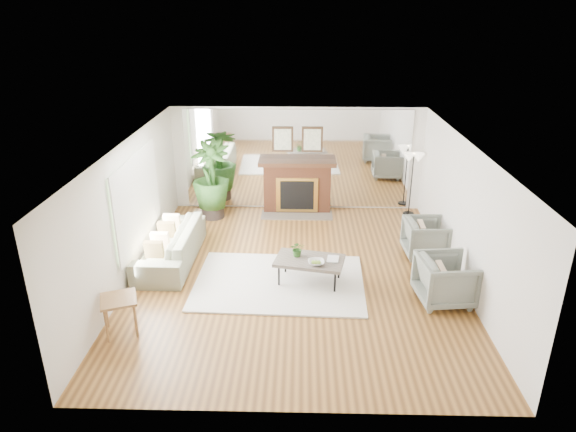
{
  "coord_description": "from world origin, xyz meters",
  "views": [
    {
      "loc": [
        0.09,
        -8.46,
        4.69
      ],
      "look_at": [
        -0.15,
        0.6,
        0.95
      ],
      "focal_mm": 32.0,
      "sensor_mm": 36.0,
      "label": 1
    }
  ],
  "objects_px": {
    "potted_ficus": "(211,178)",
    "floor_lamp": "(413,163)",
    "armchair_front": "(446,280)",
    "sofa": "(171,245)",
    "side_table": "(119,304)",
    "fireplace": "(297,185)",
    "coffee_table": "(309,261)",
    "armchair_back": "(426,238)"
  },
  "relations": [
    {
      "from": "sofa",
      "to": "fireplace",
      "type": "bearing_deg",
      "value": 138.83
    },
    {
      "from": "armchair_front",
      "to": "floor_lamp",
      "type": "height_order",
      "value": "floor_lamp"
    },
    {
      "from": "sofa",
      "to": "potted_ficus",
      "type": "relative_size",
      "value": 1.3
    },
    {
      "from": "coffee_table",
      "to": "sofa",
      "type": "relative_size",
      "value": 0.55
    },
    {
      "from": "fireplace",
      "to": "floor_lamp",
      "type": "distance_m",
      "value": 2.78
    },
    {
      "from": "side_table",
      "to": "floor_lamp",
      "type": "xyz_separation_m",
      "value": [
        5.35,
        4.96,
        0.8
      ]
    },
    {
      "from": "armchair_front",
      "to": "side_table",
      "type": "xyz_separation_m",
      "value": [
        -5.19,
        -1.03,
        0.09
      ]
    },
    {
      "from": "floor_lamp",
      "to": "side_table",
      "type": "bearing_deg",
      "value": -137.15
    },
    {
      "from": "sofa",
      "to": "floor_lamp",
      "type": "distance_m",
      "value": 5.83
    },
    {
      "from": "armchair_back",
      "to": "armchair_front",
      "type": "bearing_deg",
      "value": 175.55
    },
    {
      "from": "armchair_front",
      "to": "sofa",
      "type": "bearing_deg",
      "value": 68.19
    },
    {
      "from": "sofa",
      "to": "potted_ficus",
      "type": "height_order",
      "value": "potted_ficus"
    },
    {
      "from": "coffee_table",
      "to": "fireplace",
      "type": "bearing_deg",
      "value": 94.16
    },
    {
      "from": "armchair_front",
      "to": "potted_ficus",
      "type": "bearing_deg",
      "value": 44.77
    },
    {
      "from": "armchair_back",
      "to": "side_table",
      "type": "distance_m",
      "value": 5.95
    },
    {
      "from": "sofa",
      "to": "floor_lamp",
      "type": "height_order",
      "value": "floor_lamp"
    },
    {
      "from": "coffee_table",
      "to": "potted_ficus",
      "type": "height_order",
      "value": "potted_ficus"
    },
    {
      "from": "fireplace",
      "to": "sofa",
      "type": "height_order",
      "value": "fireplace"
    },
    {
      "from": "coffee_table",
      "to": "sofa",
      "type": "distance_m",
      "value": 2.83
    },
    {
      "from": "potted_ficus",
      "to": "armchair_front",
      "type": "bearing_deg",
      "value": -38.78
    },
    {
      "from": "fireplace",
      "to": "side_table",
      "type": "xyz_separation_m",
      "value": [
        -2.65,
        -5.12,
        -0.16
      ]
    },
    {
      "from": "potted_ficus",
      "to": "floor_lamp",
      "type": "bearing_deg",
      "value": 3.54
    },
    {
      "from": "coffee_table",
      "to": "sofa",
      "type": "bearing_deg",
      "value": 163.25
    },
    {
      "from": "fireplace",
      "to": "potted_ficus",
      "type": "distance_m",
      "value": 2.07
    },
    {
      "from": "armchair_front",
      "to": "fireplace",
      "type": "bearing_deg",
      "value": 25.36
    },
    {
      "from": "armchair_front",
      "to": "side_table",
      "type": "relative_size",
      "value": 1.34
    },
    {
      "from": "side_table",
      "to": "sofa",
      "type": "bearing_deg",
      "value": 85.23
    },
    {
      "from": "fireplace",
      "to": "coffee_table",
      "type": "xyz_separation_m",
      "value": [
        0.26,
        -3.54,
        -0.22
      ]
    },
    {
      "from": "sofa",
      "to": "armchair_front",
      "type": "relative_size",
      "value": 2.65
    },
    {
      "from": "coffee_table",
      "to": "armchair_front",
      "type": "height_order",
      "value": "armchair_front"
    },
    {
      "from": "coffee_table",
      "to": "armchair_back",
      "type": "xyz_separation_m",
      "value": [
        2.34,
        1.21,
        -0.07
      ]
    },
    {
      "from": "floor_lamp",
      "to": "armchair_back",
      "type": "bearing_deg",
      "value": -92.64
    },
    {
      "from": "fireplace",
      "to": "potted_ficus",
      "type": "bearing_deg",
      "value": -167.32
    },
    {
      "from": "coffee_table",
      "to": "floor_lamp",
      "type": "bearing_deg",
      "value": 54.14
    },
    {
      "from": "armchair_front",
      "to": "potted_ficus",
      "type": "distance_m",
      "value": 5.85
    },
    {
      "from": "sofa",
      "to": "coffee_table",
      "type": "bearing_deg",
      "value": 74.05
    },
    {
      "from": "sofa",
      "to": "armchair_front",
      "type": "distance_m",
      "value": 5.17
    },
    {
      "from": "armchair_front",
      "to": "floor_lamp",
      "type": "xyz_separation_m",
      "value": [
        0.16,
        3.94,
        0.89
      ]
    },
    {
      "from": "floor_lamp",
      "to": "sofa",
      "type": "bearing_deg",
      "value": -153.53
    },
    {
      "from": "fireplace",
      "to": "coffee_table",
      "type": "distance_m",
      "value": 3.55
    },
    {
      "from": "armchair_front",
      "to": "floor_lamp",
      "type": "distance_m",
      "value": 4.04
    },
    {
      "from": "side_table",
      "to": "potted_ficus",
      "type": "bearing_deg",
      "value": 82.04
    }
  ]
}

